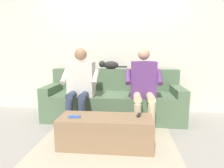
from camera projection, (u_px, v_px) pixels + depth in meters
ground_plane at (109, 135)px, 2.53m from camera, size 8.00×8.00×0.00m
back_wall at (116, 41)px, 3.49m from camera, size 4.78×0.06×2.62m
couch at (113, 101)px, 3.21m from camera, size 2.23×0.79×0.80m
coffee_table at (106, 132)px, 2.21m from camera, size 1.08×0.40×0.36m
person_left_seated at (143, 83)px, 2.75m from camera, size 0.52×0.61×1.16m
person_right_seated at (80, 82)px, 2.85m from camera, size 0.54×0.55×1.16m
cat_on_backrest at (109, 65)px, 3.38m from camera, size 0.50×0.12×0.15m
remote_blue at (75, 117)px, 2.15m from camera, size 0.13×0.05×0.02m
remote_black at (139, 115)px, 2.22m from camera, size 0.06×0.12×0.02m
floor_rug at (107, 141)px, 2.35m from camera, size 1.65×1.32×0.01m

